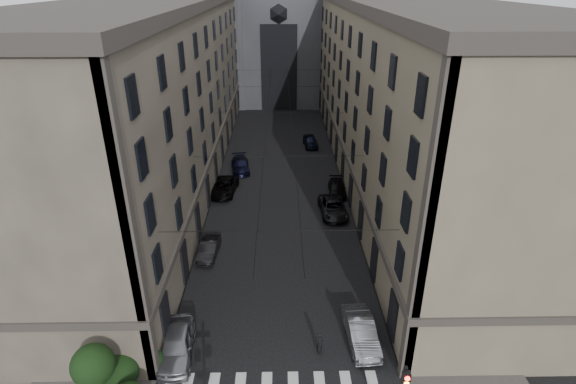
{
  "coord_description": "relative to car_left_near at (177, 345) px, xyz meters",
  "views": [
    {
      "loc": [
        0.13,
        -12.43,
        20.74
      ],
      "look_at": [
        0.53,
        10.33,
        9.84
      ],
      "focal_mm": 28.0,
      "sensor_mm": 36.0,
      "label": 1
    }
  ],
  "objects": [
    {
      "name": "sidewalk_left",
      "position": [
        -4.3,
        28.0,
        -0.75
      ],
      "size": [
        7.0,
        80.0,
        0.15
      ],
      "primitive_type": "cube",
      "color": "#383533",
      "rests_on": "ground"
    },
    {
      "name": "sidewalk_right",
      "position": [
        16.7,
        28.0,
        -0.75
      ],
      "size": [
        7.0,
        80.0,
        0.15
      ],
      "primitive_type": "cube",
      "color": "#383533",
      "rests_on": "ground"
    },
    {
      "name": "building_left",
      "position": [
        -7.24,
        28.0,
        8.52
      ],
      "size": [
        13.6,
        60.6,
        18.85
      ],
      "color": "#464036",
      "rests_on": "ground"
    },
    {
      "name": "building_right",
      "position": [
        19.64,
        28.0,
        8.52
      ],
      "size": [
        13.6,
        60.6,
        18.85
      ],
      "color": "brown",
      "rests_on": "ground"
    },
    {
      "name": "shrub_cluster",
      "position": [
        -2.52,
        -2.99,
        0.98
      ],
      "size": [
        3.9,
        4.4,
        3.9
      ],
      "color": "black",
      "rests_on": "sidewalk_left"
    },
    {
      "name": "tram_wires",
      "position": [
        6.2,
        27.63,
        6.42
      ],
      "size": [
        14.0,
        60.0,
        0.43
      ],
      "color": "black",
      "rests_on": "ground"
    },
    {
      "name": "car_left_near",
      "position": [
        0.0,
        0.0,
        0.0
      ],
      "size": [
        2.29,
        4.96,
        1.65
      ],
      "primitive_type": "imported",
      "rotation": [
        0.0,
        0.0,
        0.07
      ],
      "color": "gray",
      "rests_on": "ground"
    },
    {
      "name": "car_left_midnear",
      "position": [
        0.4,
        10.81,
        -0.19
      ],
      "size": [
        1.61,
        3.94,
        1.27
      ],
      "primitive_type": "imported",
      "rotation": [
        0.0,
        0.0,
        -0.07
      ],
      "color": "black",
      "rests_on": "ground"
    },
    {
      "name": "car_left_midfar",
      "position": [
        0.32,
        22.66,
        -0.1
      ],
      "size": [
        2.96,
        5.45,
        1.45
      ],
      "primitive_type": "imported",
      "rotation": [
        0.0,
        0.0,
        -0.11
      ],
      "color": "black",
      "rests_on": "ground"
    },
    {
      "name": "car_left_far",
      "position": [
        1.57,
        28.87,
        -0.11
      ],
      "size": [
        2.64,
        5.16,
        1.43
      ],
      "primitive_type": "imported",
      "rotation": [
        0.0,
        0.0,
        0.13
      ],
      "color": "black",
      "rests_on": "ground"
    },
    {
      "name": "car_right_near",
      "position": [
        11.27,
        0.99,
        -0.05
      ],
      "size": [
        1.95,
        4.78,
        1.54
      ],
      "primitive_type": "imported",
      "rotation": [
        0.0,
        0.0,
        0.07
      ],
      "color": "slate",
      "rests_on": "ground"
    },
    {
      "name": "car_right_midnear",
      "position": [
        11.34,
        17.81,
        -0.1
      ],
      "size": [
        2.7,
        5.33,
        1.44
      ],
      "primitive_type": "imported",
      "rotation": [
        0.0,
        0.0,
        0.06
      ],
      "color": "black",
      "rests_on": "ground"
    },
    {
      "name": "car_right_midfar",
      "position": [
        12.27,
        22.37,
        -0.19
      ],
      "size": [
        2.0,
        4.46,
        1.27
      ],
      "primitive_type": "imported",
      "rotation": [
        0.0,
        0.0,
        -0.05
      ],
      "color": "black",
      "rests_on": "ground"
    },
    {
      "name": "car_right_far",
      "position": [
        10.4,
        37.19,
        -0.09
      ],
      "size": [
        2.1,
        4.46,
        1.47
      ],
      "primitive_type": "imported",
      "rotation": [
        0.0,
        0.0,
        0.09
      ],
      "color": "black",
      "rests_on": "ground"
    },
    {
      "name": "pedestrian",
      "position": [
        8.63,
        0.0,
        -0.04
      ],
      "size": [
        0.52,
        0.65,
        1.58
      ],
      "primitive_type": "imported",
      "rotation": [
        0.0,
        0.0,
        1.3
      ],
      "color": "black",
      "rests_on": "ground"
    }
  ]
}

